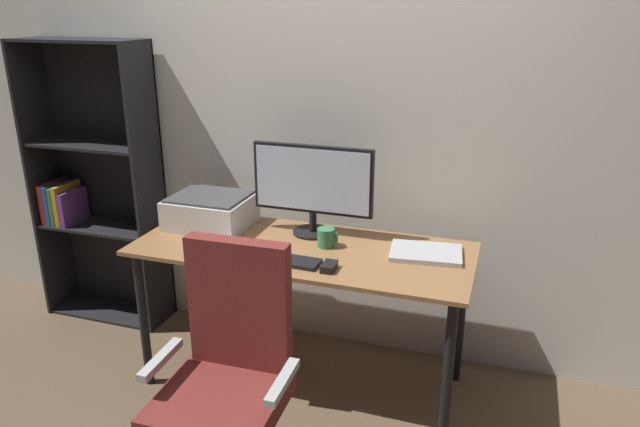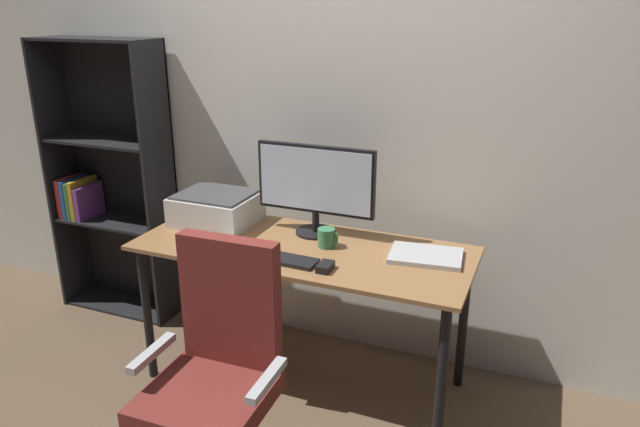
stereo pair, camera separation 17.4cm
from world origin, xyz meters
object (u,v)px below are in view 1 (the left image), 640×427
(laptop, at_px, (426,253))
(printer, at_px, (211,210))
(keyboard, at_px, (287,260))
(office_chair, at_px, (228,389))
(coffee_mug, at_px, (326,238))
(monitor, at_px, (313,184))
(bookshelf, at_px, (96,187))
(mouse, at_px, (329,267))
(desk, at_px, (302,264))

(laptop, height_order, printer, printer)
(keyboard, relative_size, office_chair, 0.29)
(printer, distance_m, office_chair, 1.08)
(laptop, relative_size, printer, 0.80)
(laptop, distance_m, printer, 1.11)
(printer, bearing_deg, keyboard, -29.66)
(office_chair, bearing_deg, coffee_mug, 79.06)
(monitor, relative_size, bookshelf, 0.37)
(laptop, xyz_separation_m, bookshelf, (-1.98, 0.23, 0.05))
(office_chair, height_order, bookshelf, bookshelf)
(mouse, relative_size, laptop, 0.30)
(monitor, bearing_deg, bookshelf, 174.30)
(coffee_mug, relative_size, office_chair, 0.10)
(keyboard, relative_size, mouse, 3.02)
(desk, height_order, monitor, monitor)
(desk, relative_size, monitor, 2.64)
(mouse, relative_size, bookshelf, 0.06)
(printer, bearing_deg, mouse, -23.70)
(monitor, relative_size, coffee_mug, 6.12)
(mouse, xyz_separation_m, bookshelf, (-1.61, 0.52, 0.05))
(mouse, height_order, office_chair, office_chair)
(keyboard, xyz_separation_m, coffee_mug, (0.11, 0.22, 0.04))
(keyboard, bearing_deg, coffee_mug, 66.04)
(desk, relative_size, mouse, 16.58)
(desk, xyz_separation_m, mouse, (0.20, -0.20, 0.10))
(desk, height_order, bookshelf, bookshelf)
(laptop, bearing_deg, printer, 171.68)
(bookshelf, bearing_deg, office_chair, -37.66)
(laptop, xyz_separation_m, office_chair, (-0.59, -0.84, -0.29))
(desk, distance_m, bookshelf, 1.45)
(mouse, bearing_deg, bookshelf, 161.48)
(desk, distance_m, coffee_mug, 0.18)
(keyboard, relative_size, printer, 0.72)
(mouse, xyz_separation_m, laptop, (0.37, 0.29, -0.01))
(coffee_mug, xyz_separation_m, printer, (-0.65, 0.08, 0.03))
(coffee_mug, height_order, bookshelf, bookshelf)
(monitor, xyz_separation_m, mouse, (0.21, -0.38, -0.24))
(bookshelf, bearing_deg, monitor, -5.70)
(mouse, relative_size, coffee_mug, 0.98)
(monitor, bearing_deg, desk, -86.89)
(keyboard, height_order, mouse, mouse)
(bookshelf, bearing_deg, desk, -12.84)
(mouse, relative_size, office_chair, 0.10)
(desk, xyz_separation_m, printer, (-0.54, 0.12, 0.17))
(laptop, distance_m, bookshelf, 1.99)
(keyboard, bearing_deg, monitor, 92.90)
(printer, bearing_deg, desk, -12.83)
(desk, distance_m, mouse, 0.30)
(coffee_mug, height_order, printer, printer)
(monitor, xyz_separation_m, coffee_mug, (0.12, -0.14, -0.21))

